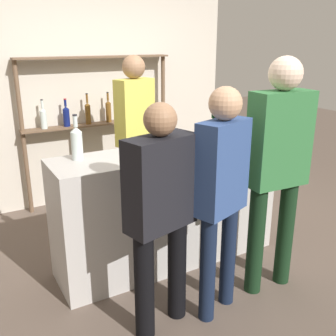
% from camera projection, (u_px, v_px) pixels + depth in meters
% --- Properties ---
extents(ground_plane, '(16.00, 16.00, 0.00)m').
position_uv_depth(ground_plane, '(168.00, 259.00, 3.63)').
color(ground_plane, brown).
extents(bar_counter, '(1.98, 0.55, 1.04)m').
position_uv_depth(bar_counter, '(168.00, 207.00, 3.47)').
color(bar_counter, '#B7B2AD').
rests_on(bar_counter, ground_plane).
extents(back_wall, '(3.58, 0.12, 2.80)m').
position_uv_depth(back_wall, '(92.00, 85.00, 4.75)').
color(back_wall, beige).
rests_on(back_wall, ground_plane).
extents(back_shelf, '(1.82, 0.18, 1.75)m').
position_uv_depth(back_shelf, '(99.00, 109.00, 4.68)').
color(back_shelf, brown).
rests_on(back_shelf, ground_plane).
extents(counter_bottle_0, '(0.09, 0.09, 0.36)m').
position_uv_depth(counter_bottle_0, '(217.00, 123.00, 3.70)').
color(counter_bottle_0, '#0F1956').
rests_on(counter_bottle_0, bar_counter).
extents(counter_bottle_1, '(0.09, 0.09, 0.36)m').
position_uv_depth(counter_bottle_1, '(77.00, 142.00, 3.02)').
color(counter_bottle_1, silver).
rests_on(counter_bottle_1, bar_counter).
extents(counter_bottle_2, '(0.08, 0.08, 0.36)m').
position_uv_depth(counter_bottle_2, '(213.00, 131.00, 3.39)').
color(counter_bottle_2, black).
rests_on(counter_bottle_2, bar_counter).
extents(wine_glass, '(0.07, 0.07, 0.17)m').
position_uv_depth(wine_glass, '(228.00, 124.00, 3.74)').
color(wine_glass, silver).
rests_on(wine_glass, bar_counter).
extents(cork_jar, '(0.13, 0.13, 0.12)m').
position_uv_depth(cork_jar, '(232.00, 137.00, 3.51)').
color(cork_jar, silver).
rests_on(cork_jar, bar_counter).
extents(server_behind_counter, '(0.45, 0.29, 1.79)m').
position_uv_depth(server_behind_counter, '(135.00, 126.00, 4.11)').
color(server_behind_counter, brown).
rests_on(server_behind_counter, ground_plane).
extents(customer_right, '(0.48, 0.24, 1.83)m').
position_uv_depth(customer_right, '(278.00, 160.00, 2.91)').
color(customer_right, black).
rests_on(customer_right, ground_plane).
extents(customer_left, '(0.51, 0.32, 1.58)m').
position_uv_depth(customer_left, '(161.00, 206.00, 2.52)').
color(customer_left, black).
rests_on(customer_left, ground_plane).
extents(customer_center, '(0.44, 0.30, 1.66)m').
position_uv_depth(customer_center, '(222.00, 187.00, 2.65)').
color(customer_center, '#121C33').
rests_on(customer_center, ground_plane).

